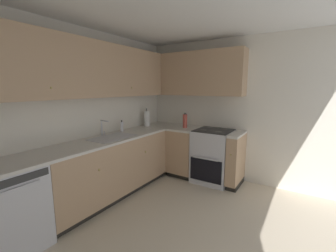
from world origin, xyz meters
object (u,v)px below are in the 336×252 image
Objects in this scene: paper_towel_roll at (147,119)px; oil_bottle at (185,121)px; soap_bottle at (122,127)px; oven_range at (213,155)px; dishwasher at (8,210)px.

oil_bottle is (0.25, -0.70, -0.02)m from paper_towel_roll.
oil_bottle is (0.90, -0.72, 0.04)m from soap_bottle.
dishwasher is at bearing 158.15° from oven_range.
dishwasher is at bearing -174.32° from soap_bottle.
paper_towel_roll is at bearing -1.75° from soap_bottle.
oven_range is at bearing -54.27° from soap_bottle.
oil_bottle is (-0.02, 0.56, 0.57)m from oven_range.
paper_towel_roll is (-0.27, 1.26, 0.59)m from oven_range.
oil_bottle reaches higher than dishwasher.
oil_bottle reaches higher than soap_bottle.
soap_bottle is (1.82, 0.18, 0.56)m from dishwasher.
soap_bottle reaches higher than oven_range.
dishwasher is 0.83× the size of oven_range.
paper_towel_roll is at bearing 101.93° from oven_range.
paper_towel_roll is (2.47, 0.16, 0.62)m from dishwasher.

